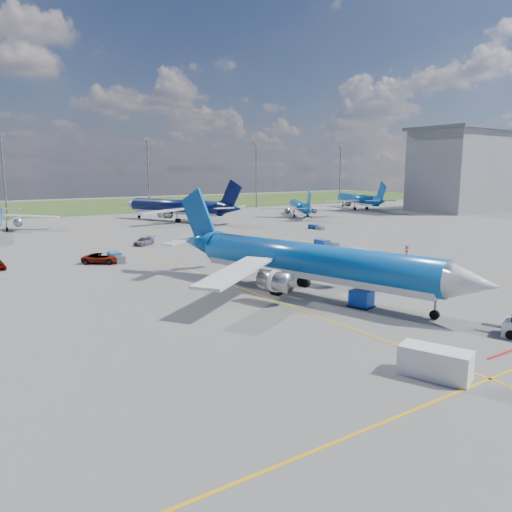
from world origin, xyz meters
TOP-DOWN VIEW (x-y plane):
  - ground at (0.00, 0.00)m, footprint 400.00×400.00m
  - grass_strip at (0.00, 150.00)m, footprint 400.00×80.00m
  - taxiway_lines at (0.17, 27.70)m, footprint 60.25×160.00m
  - floodlight_masts at (10.00, 110.00)m, footprint 202.20×0.50m
  - terminal_building at (120.00, 60.00)m, footprint 42.00×22.00m
  - warning_post at (26.00, 8.00)m, footprint 0.50×0.50m
  - bg_jet_n at (25.70, 81.52)m, footprint 44.26×49.28m
  - bg_jet_ne at (60.58, 74.03)m, footprint 35.65×38.47m
  - bg_jet_ene at (93.27, 83.46)m, footprint 37.27×42.57m
  - main_airliner at (4.59, 3.21)m, footprint 40.23×47.10m
  - uld_container at (5.70, -3.15)m, footprint 2.11×2.39m
  - service_van at (-2.66, -17.76)m, footprint 3.40×4.81m
  - service_car_b at (-8.48, 33.82)m, footprint 5.74×5.01m
  - service_car_c at (3.18, 47.07)m, footprint 5.01×4.33m
  - baggage_tug_w at (28.47, 27.38)m, footprint 1.55×5.20m
  - baggage_tug_c at (-6.04, 34.63)m, footprint 1.74×5.27m
  - baggage_tug_e at (44.12, 47.99)m, footprint 1.27×4.34m

SIDE VIEW (x-z plane):
  - ground at x=0.00m, z-range 0.00..0.00m
  - bg_jet_n at x=25.70m, z-range -5.29..5.29m
  - bg_jet_ne at x=60.58m, z-range -4.05..4.05m
  - bg_jet_ene at x=93.27m, z-range -4.67..4.67m
  - main_airliner at x=4.59m, z-range -5.31..5.31m
  - grass_strip at x=0.00m, z-range 0.00..0.01m
  - taxiway_lines at x=0.17m, z-range 0.00..0.02m
  - baggage_tug_e at x=44.12m, z-range -0.03..0.94m
  - baggage_tug_w at x=28.47m, z-range -0.04..1.12m
  - baggage_tug_c at x=-6.04m, z-range -0.04..1.13m
  - service_car_c at x=3.18m, z-range 0.00..1.38m
  - service_car_b at x=-8.48m, z-range 0.00..1.47m
  - uld_container at x=5.70m, z-range 0.00..1.63m
  - service_van at x=-2.66m, z-range 0.00..1.94m
  - warning_post at x=26.00m, z-range 0.00..3.00m
  - floodlight_masts at x=10.00m, z-range 1.21..23.91m
  - terminal_building at x=120.00m, z-range 0.07..26.07m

